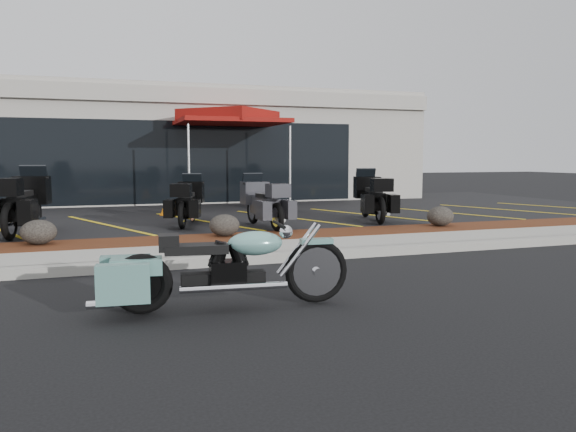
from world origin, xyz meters
name	(u,v)px	position (x,y,z in m)	size (l,w,h in m)	color
ground	(276,274)	(0.00, 0.00, 0.00)	(90.00, 90.00, 0.00)	black
curb	(259,258)	(0.00, 0.90, 0.07)	(24.00, 0.25, 0.15)	gray
sidewalk	(247,251)	(0.00, 1.60, 0.07)	(24.00, 1.20, 0.15)	gray
mulch_bed	(231,241)	(0.00, 2.80, 0.08)	(24.00, 1.20, 0.16)	#381B0C
upper_lot	(188,214)	(0.00, 8.20, 0.07)	(26.00, 9.60, 0.15)	black
dealership_building	(161,148)	(0.00, 14.47, 2.01)	(18.00, 8.16, 4.00)	#9D988E
boulder_left	(39,232)	(-3.35, 2.96, 0.37)	(0.60, 0.50, 0.43)	black
boulder_mid	(224,225)	(-0.10, 2.94, 0.37)	(0.59, 0.49, 0.42)	black
boulder_right	(440,216)	(4.71, 2.97, 0.38)	(0.61, 0.51, 0.43)	black
hero_cruiser	(316,262)	(-0.05, -1.67, 0.48)	(2.72, 0.69, 0.96)	#659E96
touring_black_front	(34,197)	(-3.63, 5.35, 0.82)	(2.32, 0.88, 1.35)	black
touring_black_mid	(192,197)	(-0.26, 5.68, 0.72)	(1.95, 0.75, 1.14)	black
touring_grey	(253,198)	(0.96, 4.74, 0.73)	(1.99, 0.76, 1.16)	#303136
touring_black_rear	(366,193)	(4.00, 5.18, 0.77)	(2.13, 0.81, 1.24)	black
traffic_cone	(166,207)	(-0.68, 7.36, 0.36)	(0.32, 0.32, 0.42)	orange
popup_canopy	(229,119)	(1.50, 9.47, 2.81)	(3.30, 3.30, 2.93)	silver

